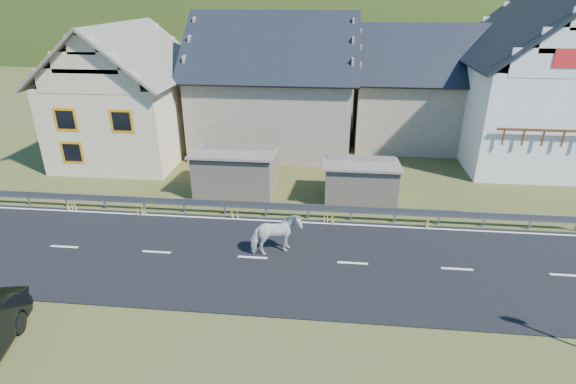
# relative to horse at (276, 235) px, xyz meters

# --- Properties ---
(ground) EXTENTS (160.00, 160.00, 0.00)m
(ground) POSITION_rel_horse_xyz_m (-0.90, -0.43, -0.89)
(ground) COLOR #3C4217
(ground) RESTS_ON ground
(road) EXTENTS (60.00, 7.00, 0.04)m
(road) POSITION_rel_horse_xyz_m (-0.90, -0.43, -0.87)
(road) COLOR black
(road) RESTS_ON ground
(lane_markings) EXTENTS (60.00, 6.60, 0.01)m
(lane_markings) POSITION_rel_horse_xyz_m (-0.90, -0.43, -0.84)
(lane_markings) COLOR silver
(lane_markings) RESTS_ON road
(guardrail) EXTENTS (28.10, 0.09, 0.75)m
(guardrail) POSITION_rel_horse_xyz_m (-0.90, 3.25, -0.33)
(guardrail) COLOR #93969B
(guardrail) RESTS_ON ground
(shed_left) EXTENTS (4.30, 3.30, 2.40)m
(shed_left) POSITION_rel_horse_xyz_m (-2.90, 6.07, 0.21)
(shed_left) COLOR #6B5C4E
(shed_left) RESTS_ON ground
(shed_right) EXTENTS (3.80, 2.90, 2.20)m
(shed_right) POSITION_rel_horse_xyz_m (3.60, 5.57, 0.11)
(shed_right) COLOR #6B5C4E
(shed_right) RESTS_ON ground
(house_cream) EXTENTS (7.80, 9.80, 8.30)m
(house_cream) POSITION_rel_horse_xyz_m (-10.90, 11.57, 3.47)
(house_cream) COLOR beige
(house_cream) RESTS_ON ground
(house_stone_a) EXTENTS (10.80, 9.80, 8.90)m
(house_stone_a) POSITION_rel_horse_xyz_m (-1.90, 14.57, 3.75)
(house_stone_a) COLOR gray
(house_stone_a) RESTS_ON ground
(house_stone_b) EXTENTS (9.80, 8.80, 8.10)m
(house_stone_b) POSITION_rel_horse_xyz_m (8.10, 16.57, 3.35)
(house_stone_b) COLOR gray
(house_stone_b) RESTS_ON ground
(house_white) EXTENTS (8.80, 10.80, 9.70)m
(house_white) POSITION_rel_horse_xyz_m (14.10, 13.57, 4.17)
(house_white) COLOR white
(house_white) RESTS_ON ground
(mountain) EXTENTS (440.00, 280.00, 260.00)m
(mountain) POSITION_rel_horse_xyz_m (4.10, 179.57, -20.89)
(mountain) COLOR #21300F
(mountain) RESTS_ON ground
(conifer_patch) EXTENTS (76.00, 50.00, 28.00)m
(conifer_patch) POSITION_rel_horse_xyz_m (-55.90, 109.57, 5.11)
(conifer_patch) COLOR black
(conifer_patch) RESTS_ON ground
(horse) EXTENTS (1.67, 2.21, 1.70)m
(horse) POSITION_rel_horse_xyz_m (0.00, 0.00, 0.00)
(horse) COLOR beige
(horse) RESTS_ON road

